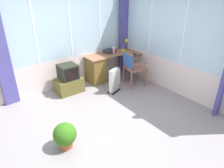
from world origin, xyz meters
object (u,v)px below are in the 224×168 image
wooden_armchair (131,65)px  space_heater (115,80)px  desk_lamp (126,43)px  paper_tray (109,51)px  desk (99,68)px  tv_remote (135,54)px  potted_plant (65,135)px  tv_on_stand (69,80)px  spray_bottle (114,50)px

wooden_armchair → space_heater: wooden_armchair is taller
desk_lamp → space_heater: 1.35m
desk_lamp → paper_tray: bearing=165.5°
desk → desk_lamp: desk_lamp is taller
desk → desk_lamp: (0.95, -0.03, 0.55)m
tv_remote → paper_tray: paper_tray is taller
potted_plant → tv_on_stand: bearing=61.2°
potted_plant → wooden_armchair: bearing=23.8°
paper_tray → tv_on_stand: bearing=-172.8°
paper_tray → tv_on_stand: 1.46m
tv_on_stand → space_heater: (0.92, -0.65, -0.02)m
spray_bottle → space_heater: bearing=-126.1°
tv_remote → paper_tray: (-0.44, 0.56, 0.03)m
tv_remote → spray_bottle: bearing=146.9°
desk_lamp → space_heater: bearing=-144.2°
spray_bottle → wooden_armchair: bearing=-85.6°
wooden_armchair → desk_lamp: bearing=58.9°
wooden_armchair → paper_tray: bearing=96.0°
desk → tv_on_stand: 0.94m
spray_bottle → paper_tray: (-0.04, 0.15, -0.06)m
spray_bottle → space_heater: size_ratio=0.36×
desk → desk_lamp: size_ratio=4.13×
desk → potted_plant: desk is taller
tv_remote → desk_lamp: bearing=93.6°
potted_plant → paper_tray: bearing=39.1°
wooden_armchair → tv_on_stand: (-1.47, 0.65, -0.27)m
desk_lamp → space_heater: size_ratio=0.58×
tv_remote → wooden_armchair: 0.46m
desk_lamp → wooden_armchair: bearing=-121.1°
wooden_armchair → space_heater: (-0.54, 0.00, -0.28)m
wooden_armchair → potted_plant: wooden_armchair is taller
desk → paper_tray: (0.45, 0.10, 0.37)m
space_heater → potted_plant: 2.15m
tv_remote → potted_plant: (-2.76, -1.33, -0.49)m
spray_bottle → tv_on_stand: spray_bottle is taller
desk_lamp → spray_bottle: desk_lamp is taller
desk → tv_on_stand: size_ratio=1.98×
tv_on_stand → space_heater: bearing=-35.2°
potted_plant → spray_bottle: bearing=36.4°
desk → tv_on_stand: bearing=-175.4°
desk_lamp → spray_bottle: 0.49m
wooden_armchair → potted_plant: 2.66m
potted_plant → desk_lamp: bearing=31.9°
spray_bottle → wooden_armchair: (0.05, -0.68, -0.24)m
desk → wooden_armchair: wooden_armchair is taller
tv_on_stand → space_heater: size_ratio=1.20×
desk_lamp → tv_on_stand: desk_lamp is taller
desk → tv_on_stand: tv_on_stand is taller
paper_tray → potted_plant: 3.04m
tv_remote → spray_bottle: spray_bottle is taller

